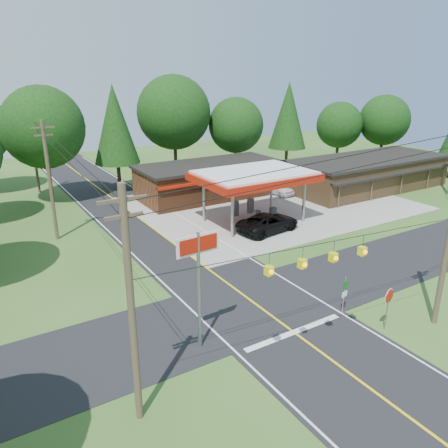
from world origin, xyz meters
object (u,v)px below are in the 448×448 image
suv_car (268,223)px  big_stop_sign (199,265)px  octagonal_stop_sign (389,299)px  gas_canopy (254,178)px  sedan_car (278,188)px

suv_car → big_stop_sign: (-13.50, -12.01, 3.84)m
big_stop_sign → octagonal_stop_sign: big_stop_sign is taller
gas_canopy → octagonal_stop_sign: (-4.50, -19.01, -2.36)m
suv_car → octagonal_stop_sign: octagonal_stop_sign is taller
octagonal_stop_sign → suv_car: bearing=76.0°
suv_car → big_stop_sign: big_stop_sign is taller
suv_car → sedan_car: suv_car is taller
sedan_car → octagonal_stop_sign: (-12.50, -25.50, 1.14)m
sedan_car → big_stop_sign: size_ratio=0.71×
gas_canopy → octagonal_stop_sign: size_ratio=4.15×
gas_canopy → sedan_car: size_ratio=2.35×
suv_car → octagonal_stop_sign: (-4.00, -16.01, 1.08)m
suv_car → sedan_car: (8.50, 9.49, -0.07)m
big_stop_sign → octagonal_stop_sign: (9.50, -4.00, -2.76)m
octagonal_stop_sign → sedan_car: bearing=63.9°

